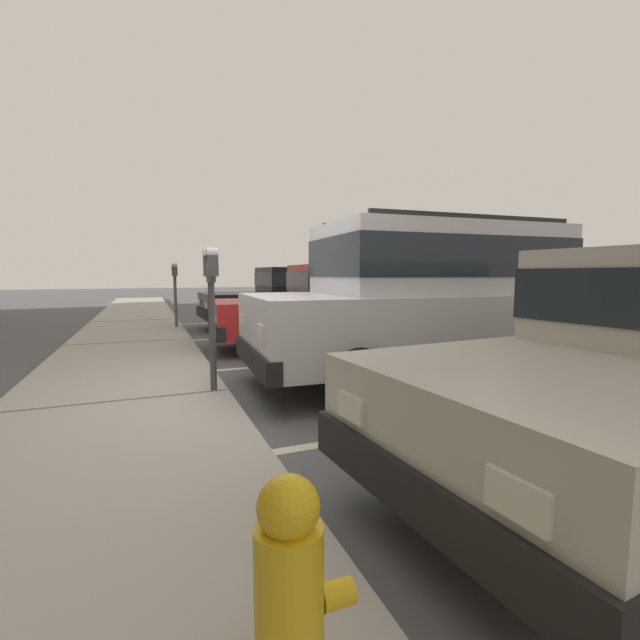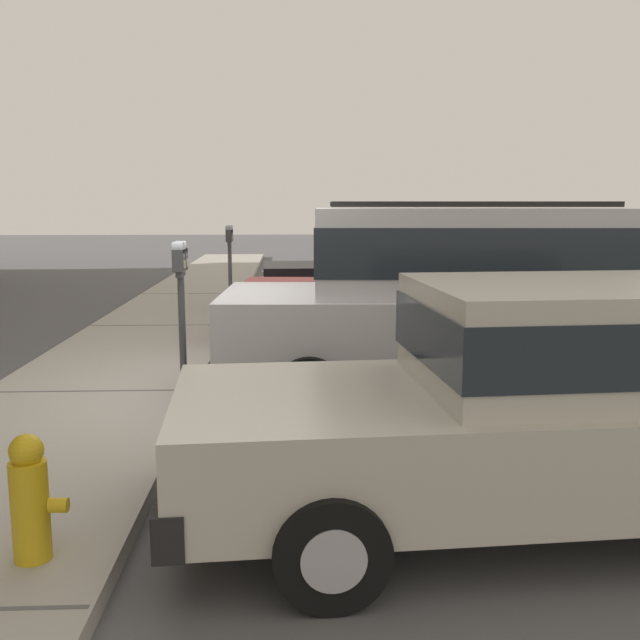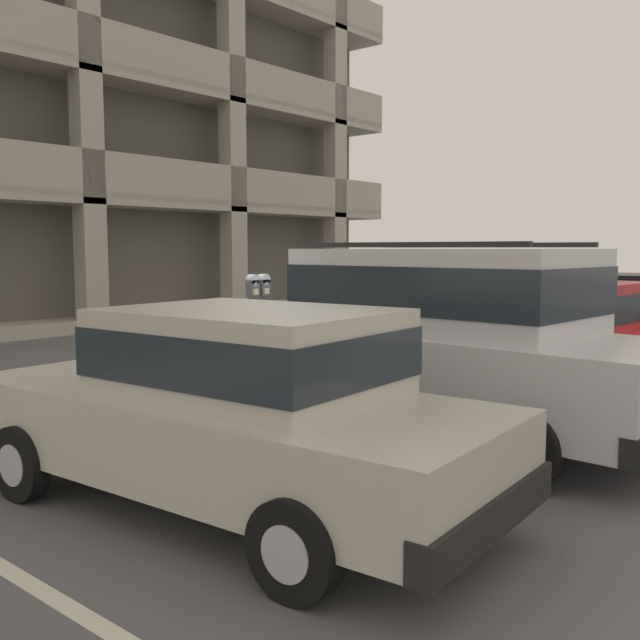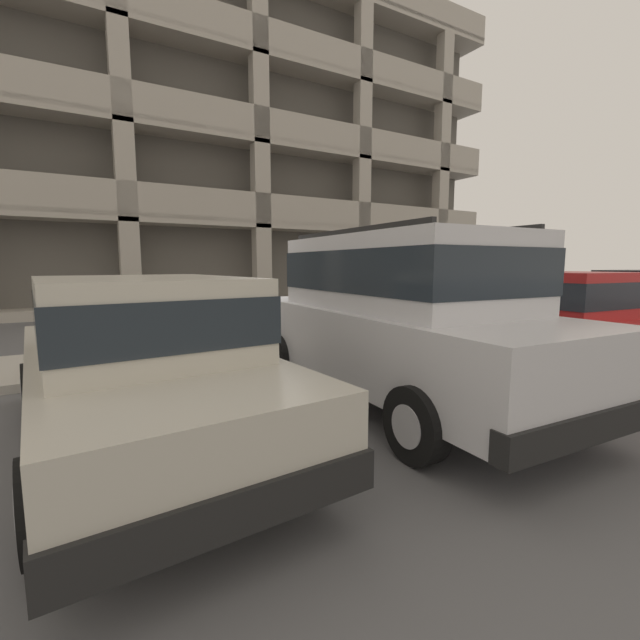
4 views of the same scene
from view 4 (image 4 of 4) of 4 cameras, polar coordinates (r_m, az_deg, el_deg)
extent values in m
cube|color=#565659|center=(7.43, -1.87, -5.80)|extent=(80.00, 80.00, 0.10)
cube|color=#ADA89E|center=(8.55, -6.04, -3.34)|extent=(40.00, 2.20, 0.12)
cube|color=#606060|center=(7.83, -33.90, -5.10)|extent=(0.03, 2.16, 0.00)
cube|color=#606060|center=(8.53, -6.04, -2.93)|extent=(0.03, 2.16, 0.00)
cube|color=#606060|center=(10.79, 13.70, -0.94)|extent=(0.03, 2.16, 0.00)
cube|color=#606060|center=(13.85, 25.70, 0.34)|extent=(0.03, 2.16, 0.00)
cube|color=silver|center=(5.57, -8.82, -9.84)|extent=(0.12, 4.80, 0.01)
cube|color=silver|center=(7.20, 14.33, -6.02)|extent=(0.12, 4.80, 0.01)
cube|color=silver|center=(9.54, 27.42, -3.36)|extent=(0.12, 4.80, 0.01)
cube|color=silver|center=(12.19, 35.07, -1.71)|extent=(0.12, 4.80, 0.01)
cube|color=silver|center=(5.26, 10.09, -2.72)|extent=(2.07, 4.79, 0.80)
cube|color=silver|center=(5.15, 10.64, 6.22)|extent=(1.76, 2.99, 0.84)
cube|color=#232B33|center=(5.15, 10.65, 6.45)|extent=(1.79, 3.02, 0.46)
cube|color=black|center=(7.25, -1.13, -2.09)|extent=(1.88, 0.25, 0.24)
cube|color=black|center=(3.83, 31.99, -11.91)|extent=(1.88, 0.25, 0.24)
cube|color=silver|center=(7.51, 2.59, 1.00)|extent=(0.24, 0.04, 0.14)
cube|color=silver|center=(7.02, -5.50, 0.52)|extent=(0.24, 0.04, 0.14)
cylinder|color=black|center=(7.01, 8.63, -3.50)|extent=(0.23, 0.67, 0.66)
cylinder|color=#B2B2B7|center=(7.01, 8.63, -3.50)|extent=(0.24, 0.37, 0.36)
cylinder|color=black|center=(6.15, -5.16, -4.99)|extent=(0.23, 0.67, 0.66)
cylinder|color=#B2B2B7|center=(6.15, -5.16, -4.99)|extent=(0.24, 0.37, 0.36)
cylinder|color=black|center=(5.03, 28.77, -8.68)|extent=(0.23, 0.67, 0.66)
cylinder|color=#B2B2B7|center=(5.03, 28.77, -8.68)|extent=(0.24, 0.37, 0.36)
cylinder|color=black|center=(3.72, 12.65, -13.45)|extent=(0.23, 0.67, 0.66)
cylinder|color=#B2B2B7|center=(3.72, 12.65, -13.45)|extent=(0.24, 0.37, 0.36)
cube|color=black|center=(5.61, 16.40, 10.84)|extent=(0.18, 2.62, 0.05)
cube|color=black|center=(4.77, 4.10, 11.78)|extent=(0.18, 2.62, 0.05)
cube|color=beige|center=(4.27, -22.95, -7.34)|extent=(2.00, 4.51, 0.60)
cube|color=beige|center=(3.87, -22.53, 0.55)|extent=(1.63, 2.08, 0.64)
cube|color=#232B33|center=(3.87, -22.54, 0.78)|extent=(1.65, 2.10, 0.35)
cube|color=black|center=(6.40, -26.74, -4.44)|extent=(1.74, 0.28, 0.24)
cube|color=black|center=(2.40, -11.43, -23.45)|extent=(1.74, 0.28, 0.24)
cube|color=silver|center=(6.49, -22.31, -1.89)|extent=(0.24, 0.05, 0.14)
cube|color=silver|center=(6.36, -31.63, -2.62)|extent=(0.24, 0.05, 0.14)
cylinder|color=black|center=(5.82, -17.41, -6.30)|extent=(0.20, 0.61, 0.60)
cylinder|color=#B2B2B7|center=(5.82, -17.41, -6.30)|extent=(0.20, 0.34, 0.33)
cylinder|color=black|center=(5.60, -34.10, -7.79)|extent=(0.20, 0.61, 0.60)
cylinder|color=#B2B2B7|center=(5.60, -34.10, -7.79)|extent=(0.20, 0.34, 0.33)
cylinder|color=black|center=(3.42, -3.41, -15.73)|extent=(0.20, 0.61, 0.60)
cylinder|color=#B2B2B7|center=(3.42, -3.41, -15.73)|extent=(0.20, 0.34, 0.33)
cylinder|color=black|center=(3.02, -33.71, -20.30)|extent=(0.20, 0.61, 0.60)
cylinder|color=#B2B2B7|center=(3.02, -33.71, -20.30)|extent=(0.20, 0.34, 0.33)
cube|color=red|center=(7.54, 26.23, -1.33)|extent=(2.00, 4.51, 0.60)
cube|color=red|center=(7.31, 28.37, 3.18)|extent=(1.63, 2.08, 0.64)
cube|color=#232B33|center=(7.31, 28.38, 3.30)|extent=(1.65, 2.10, 0.35)
cube|color=black|center=(9.03, 15.25, -0.67)|extent=(1.74, 0.28, 0.24)
cube|color=silver|center=(9.39, 17.51, 1.02)|extent=(0.24, 0.05, 0.14)
cube|color=silver|center=(8.70, 12.49, 0.71)|extent=(0.24, 0.05, 0.14)
cylinder|color=black|center=(9.08, 22.51, -1.70)|extent=(0.20, 0.61, 0.60)
cylinder|color=#B2B2B7|center=(9.08, 22.51, -1.70)|extent=(0.20, 0.34, 0.33)
cylinder|color=black|center=(7.91, 14.53, -2.64)|extent=(0.20, 0.61, 0.60)
cylinder|color=#B2B2B7|center=(7.91, 14.53, -2.64)|extent=(0.20, 0.34, 0.33)
cylinder|color=black|center=(6.16, 31.43, -6.31)|extent=(0.20, 0.61, 0.60)
cylinder|color=#B2B2B7|center=(6.16, 31.43, -6.31)|extent=(0.20, 0.34, 0.33)
cube|color=black|center=(11.30, 26.94, 0.36)|extent=(1.74, 0.22, 0.24)
cube|color=silver|center=(11.75, 28.11, 1.71)|extent=(0.24, 0.04, 0.14)
cube|color=silver|center=(10.85, 25.36, 1.47)|extent=(0.24, 0.04, 0.14)
cylinder|color=black|center=(11.68, 32.35, -0.38)|extent=(0.18, 0.61, 0.60)
cylinder|color=#B2B2B7|center=(11.68, 32.35, -0.38)|extent=(0.19, 0.34, 0.33)
cylinder|color=black|center=(10.20, 28.33, -1.08)|extent=(0.18, 0.61, 0.60)
cylinder|color=#B2B2B7|center=(10.20, 28.33, -1.08)|extent=(0.19, 0.34, 0.33)
cylinder|color=#47474C|center=(7.62, -2.84, 0.29)|extent=(0.07, 0.07, 1.17)
cube|color=#47474C|center=(7.57, -2.87, 4.91)|extent=(0.28, 0.06, 0.06)
cube|color=#424447|center=(7.52, -3.56, 5.95)|extent=(0.15, 0.11, 0.22)
cylinder|color=#9EA8B2|center=(7.52, -3.57, 6.79)|extent=(0.15, 0.11, 0.15)
cube|color=#B7B293|center=(7.47, -3.35, 5.65)|extent=(0.08, 0.01, 0.08)
cube|color=#424447|center=(7.61, -2.21, 5.98)|extent=(0.15, 0.11, 0.22)
cylinder|color=#9EA8B2|center=(7.61, -2.21, 6.81)|extent=(0.15, 0.11, 0.15)
cube|color=#B7B293|center=(7.56, -1.99, 5.68)|extent=(0.08, 0.01, 0.08)
cylinder|color=#595B60|center=(11.71, 24.51, 2.05)|extent=(0.07, 0.07, 1.14)
cube|color=#595B60|center=(11.67, 24.66, 4.99)|extent=(0.28, 0.06, 0.06)
cube|color=#424447|center=(11.59, 24.42, 5.68)|extent=(0.15, 0.11, 0.22)
cylinder|color=#8C99A3|center=(11.59, 24.44, 6.22)|extent=(0.15, 0.11, 0.15)
cube|color=#B7B293|center=(11.55, 24.64, 5.47)|extent=(0.08, 0.01, 0.08)
cube|color=#424447|center=(11.75, 24.98, 5.66)|extent=(0.15, 0.11, 0.22)
cylinder|color=#8C99A3|center=(11.75, 25.01, 6.20)|extent=(0.15, 0.11, 0.15)
cube|color=#B7B293|center=(11.72, 25.21, 5.46)|extent=(0.08, 0.01, 0.08)
cube|color=#5C5851|center=(20.98, -26.38, 18.62)|extent=(31.36, 8.80, 12.00)
cube|color=#A8A093|center=(19.98, -25.30, 2.38)|extent=(32.00, 10.00, 0.30)
cube|color=#A8A093|center=(19.98, -25.78, 10.98)|extent=(32.00, 10.00, 0.30)
cube|color=#A8A093|center=(15.19, -24.33, 14.52)|extent=(32.00, 0.20, 1.10)
cube|color=#A8A093|center=(20.43, -26.28, 19.38)|extent=(32.00, 10.00, 0.30)
cube|color=#A8A093|center=(15.88, -24.96, 25.29)|extent=(32.00, 0.20, 1.10)
cube|color=#A8A093|center=(21.29, -26.79, 27.27)|extent=(32.00, 10.00, 0.30)
cube|color=#A8A093|center=(15.81, -24.87, 22.72)|extent=(0.60, 0.50, 12.00)
cube|color=#A8A093|center=(16.93, -8.02, 22.21)|extent=(0.60, 0.50, 12.00)
cube|color=#A8A093|center=(19.11, 5.64, 20.52)|extent=(0.60, 0.50, 12.00)
cube|color=#A8A093|center=(22.03, 15.84, 18.51)|extent=(0.60, 0.50, 12.00)
cylinder|color=gold|center=(7.12, -30.45, -3.75)|extent=(0.20, 0.20, 0.55)
sphere|color=gold|center=(7.07, -30.63, -1.08)|extent=(0.18, 0.18, 0.18)
cylinder|color=gold|center=(6.97, -30.46, -3.74)|extent=(0.08, 0.10, 0.08)
cylinder|color=gold|center=(7.12, -29.26, -3.45)|extent=(0.10, 0.07, 0.07)
camera|label=1|loc=(7.45, -39.26, 3.66)|focal=24.00mm
camera|label=2|loc=(6.75, -64.41, 6.39)|focal=40.00mm
camera|label=3|loc=(3.09, -118.66, 2.68)|focal=40.00mm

